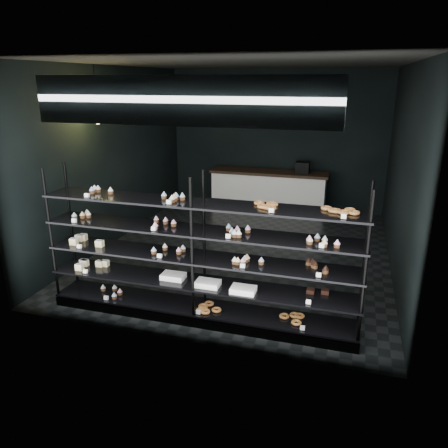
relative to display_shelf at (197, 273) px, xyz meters
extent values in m
cube|color=black|center=(0.01, 2.45, -0.62)|extent=(5.00, 6.00, 0.01)
cube|color=black|center=(0.01, 2.45, 2.57)|extent=(5.00, 6.00, 0.01)
cube|color=black|center=(0.01, 5.45, 0.97)|extent=(5.00, 0.01, 3.20)
cube|color=black|center=(0.01, -0.55, 0.97)|extent=(5.00, 0.01, 3.20)
cube|color=black|center=(-2.49, 2.45, 0.97)|extent=(0.01, 6.00, 3.20)
cube|color=black|center=(2.51, 2.45, 0.97)|extent=(0.01, 6.00, 3.20)
cube|color=black|center=(0.02, 0.00, -0.57)|extent=(4.00, 0.50, 0.12)
cylinder|color=black|center=(-1.95, -0.22, 0.36)|extent=(0.04, 0.04, 1.85)
cylinder|color=black|center=(-1.95, 0.22, 0.36)|extent=(0.04, 0.04, 1.85)
cylinder|color=black|center=(0.02, -0.22, 0.36)|extent=(0.04, 0.04, 1.85)
cylinder|color=black|center=(0.02, 0.22, 0.36)|extent=(0.04, 0.04, 1.85)
cylinder|color=black|center=(1.99, -0.22, 0.36)|extent=(0.04, 0.04, 1.85)
cylinder|color=black|center=(1.99, 0.22, 0.36)|extent=(0.04, 0.04, 1.85)
cube|color=black|center=(0.02, 0.00, -0.48)|extent=(4.00, 0.50, 0.03)
cube|color=black|center=(0.02, 0.00, -0.13)|extent=(4.00, 0.50, 0.02)
cube|color=black|center=(0.02, 0.00, 0.22)|extent=(4.00, 0.50, 0.02)
cube|color=black|center=(0.02, 0.00, 0.57)|extent=(4.00, 0.50, 0.02)
cube|color=black|center=(0.02, 0.00, 0.92)|extent=(4.00, 0.50, 0.02)
cube|color=white|center=(-1.34, -0.18, 0.96)|extent=(0.06, 0.04, 0.06)
cube|color=white|center=(-0.27, -0.18, 0.96)|extent=(0.06, 0.04, 0.06)
cube|color=white|center=(0.92, -0.18, 0.96)|extent=(0.05, 0.04, 0.06)
cube|color=white|center=(1.72, -0.18, 0.96)|extent=(0.06, 0.04, 0.06)
cube|color=white|center=(-1.56, -0.18, 0.61)|extent=(0.06, 0.04, 0.06)
cube|color=white|center=(-0.49, -0.18, 0.61)|extent=(0.06, 0.04, 0.06)
cube|color=white|center=(0.49, -0.18, 0.61)|extent=(0.06, 0.04, 0.06)
cube|color=white|center=(1.51, -0.18, 0.61)|extent=(0.06, 0.04, 0.06)
cube|color=white|center=(-1.52, -0.18, 0.26)|extent=(0.06, 0.04, 0.06)
cube|color=white|center=(-0.40, -0.18, 0.26)|extent=(0.06, 0.04, 0.06)
cube|color=white|center=(0.67, -0.18, 0.26)|extent=(0.05, 0.04, 0.06)
cube|color=white|center=(1.51, -0.18, 0.26)|extent=(0.06, 0.04, 0.06)
cube|color=white|center=(-1.49, -0.18, -0.09)|extent=(0.06, 0.04, 0.06)
cube|color=white|center=(1.46, -0.18, -0.09)|extent=(0.06, 0.04, 0.06)
cube|color=white|center=(-1.24, -0.18, -0.44)|extent=(0.06, 0.04, 0.06)
cube|color=white|center=(0.11, -0.18, -0.44)|extent=(0.06, 0.04, 0.06)
cube|color=white|center=(1.34, -0.18, -0.44)|extent=(0.06, 0.04, 0.06)
cube|color=#0B0C3B|center=(0.01, -0.47, 2.12)|extent=(3.20, 0.04, 0.45)
cube|color=white|center=(0.01, -0.49, 2.12)|extent=(3.30, 0.02, 0.50)
cylinder|color=black|center=(-2.12, 1.42, 2.26)|extent=(0.01, 0.01, 0.57)
sphere|color=#FFD759|center=(-2.12, 1.42, 1.82)|extent=(0.32, 0.32, 0.32)
cube|color=silver|center=(-0.04, 4.95, -0.17)|extent=(2.56, 0.60, 0.92)
cube|color=black|center=(-0.04, 4.95, 0.32)|extent=(2.67, 0.65, 0.06)
cube|color=black|center=(0.70, 4.95, 0.48)|extent=(0.30, 0.30, 0.25)
camera|label=1|loc=(1.76, -4.72, 2.32)|focal=35.00mm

